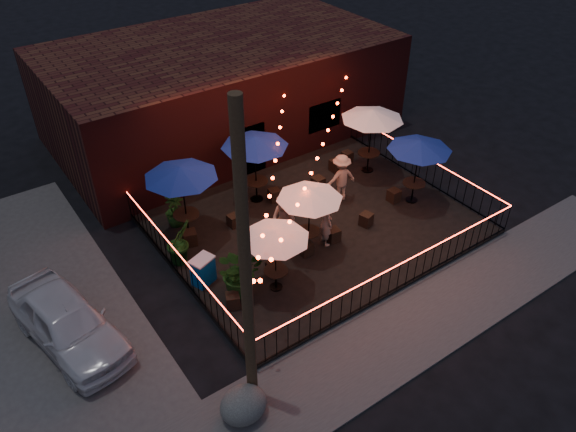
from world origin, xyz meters
name	(u,v)px	position (x,y,z in m)	size (l,w,h in m)	color
ground	(352,258)	(0.00, 0.00, 0.00)	(110.00, 110.00, 0.00)	black
patio	(315,225)	(0.00, 2.00, 0.07)	(10.00, 8.00, 0.15)	black
sidewalk	(427,319)	(0.00, -3.25, 0.03)	(18.00, 2.50, 0.05)	#454240
brick_building	(221,88)	(1.00, 9.99, 2.00)	(14.00, 8.00, 4.00)	#350F0E
utility_pole	(246,276)	(-5.40, -2.60, 4.00)	(0.26, 0.26, 8.00)	#3C2818
fence_front	(398,277)	(0.00, -2.00, 0.66)	(10.00, 0.04, 1.04)	black
fence_left	(181,268)	(-5.00, 2.00, 0.66)	(0.04, 8.00, 1.04)	black
fence_right	(420,167)	(5.00, 2.00, 0.66)	(0.04, 8.00, 1.04)	black
festoon_lights	(297,178)	(-1.01, 1.70, 2.52)	(10.02, 8.72, 1.32)	#FF2A0B
cafe_table_0	(275,235)	(-2.86, 0.15, 2.14)	(2.48, 2.48, 2.18)	black
cafe_table_1	(181,173)	(-3.80, 4.00, 2.53)	(2.44, 2.44, 2.61)	black
cafe_table_2	(310,195)	(-0.98, 1.07, 2.23)	(2.59, 2.59, 2.27)	black
cafe_table_3	(255,142)	(-0.84, 4.38, 2.50)	(2.96, 2.96, 2.57)	black
cafe_table_4	(420,146)	(3.73, 1.10, 2.39)	(2.39, 2.39, 2.46)	black
cafe_table_5	(372,115)	(3.80, 3.59, 2.51)	(2.76, 2.76, 2.59)	black
bistro_chair_0	(233,301)	(-4.30, 0.20, 0.38)	(0.38, 0.38, 0.45)	black
bistro_chair_1	(274,268)	(-2.58, 0.68, 0.38)	(0.39, 0.39, 0.46)	black
bistro_chair_2	(190,238)	(-4.00, 3.45, 0.40)	(0.42, 0.42, 0.50)	black
bistro_chair_3	(234,221)	(-2.34, 3.50, 0.36)	(0.36, 0.36, 0.43)	black
bistro_chair_4	(306,248)	(-1.21, 0.88, 0.37)	(0.37, 0.37, 0.44)	black
bistro_chair_5	(333,235)	(-0.07, 0.92, 0.38)	(0.39, 0.39, 0.46)	black
bistro_chair_6	(274,195)	(-0.35, 3.96, 0.38)	(0.39, 0.39, 0.46)	black
bistro_chair_7	(318,183)	(1.40, 3.65, 0.39)	(0.41, 0.41, 0.48)	black
bistro_chair_8	(366,219)	(1.39, 0.94, 0.38)	(0.38, 0.38, 0.45)	black
bistro_chair_9	(394,195)	(3.16, 1.46, 0.38)	(0.39, 0.39, 0.46)	black
bistro_chair_10	(335,165)	(2.75, 4.29, 0.38)	(0.39, 0.39, 0.46)	black
bistro_chair_11	(347,157)	(3.57, 4.56, 0.37)	(0.37, 0.37, 0.44)	black
patron_a	(326,222)	(-0.36, 0.98, 0.99)	(0.61, 0.40, 1.68)	#DDA98D
patron_b	(284,221)	(-1.50, 1.70, 1.08)	(0.91, 0.71, 1.87)	tan
patron_c	(341,178)	(1.66, 2.68, 1.05)	(1.16, 0.67, 1.80)	#D2A989
potted_shrub_a	(240,271)	(-3.79, 0.62, 0.92)	(1.39, 1.20, 1.54)	#0D380D
potted_shrub_b	(180,242)	(-4.60, 2.85, 0.92)	(0.85, 0.68, 1.54)	#1D3811
potted_shrub_c	(175,210)	(-3.90, 4.69, 0.76)	(0.68, 0.68, 1.21)	#1A3511
cooler	(203,270)	(-4.50, 1.58, 0.61)	(0.82, 0.70, 0.91)	#0853A3
boulder	(243,405)	(-5.86, -2.92, 0.40)	(1.02, 0.87, 0.79)	#4A4B45
car_white	(68,322)	(-8.45, 1.69, 0.73)	(1.73, 4.31, 1.47)	silver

